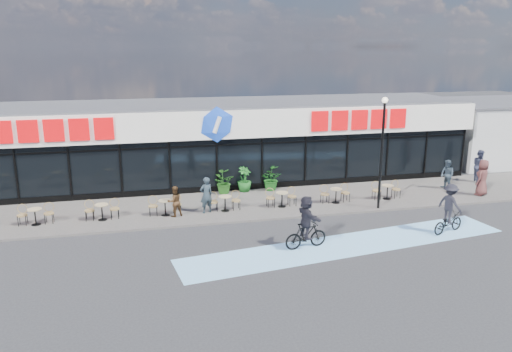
# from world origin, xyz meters

# --- Properties ---
(ground) EXTENTS (120.00, 120.00, 0.00)m
(ground) POSITION_xyz_m (0.00, 0.00, 0.00)
(ground) COLOR #28282B
(ground) RESTS_ON ground
(sidewalk) EXTENTS (44.00, 5.00, 0.10)m
(sidewalk) POSITION_xyz_m (0.00, 4.50, 0.05)
(sidewalk) COLOR #58534E
(sidewalk) RESTS_ON ground
(bike_lane) EXTENTS (14.17, 4.13, 0.01)m
(bike_lane) POSITION_xyz_m (4.00, -1.50, 0.01)
(bike_lane) COLOR #7FBFF1
(bike_lane) RESTS_ON ground
(building) EXTENTS (30.60, 6.57, 4.75)m
(building) POSITION_xyz_m (-0.00, 9.93, 2.34)
(building) COLOR black
(building) RESTS_ON ground
(neighbour_building) EXTENTS (9.20, 7.20, 4.11)m
(neighbour_building) POSITION_xyz_m (20.50, 11.00, 2.06)
(neighbour_building) COLOR beige
(neighbour_building) RESTS_ON ground
(lamp_post) EXTENTS (0.28, 0.28, 5.38)m
(lamp_post) POSITION_xyz_m (7.20, 2.30, 3.28)
(lamp_post) COLOR black
(lamp_post) RESTS_ON sidewalk
(bistro_set_1) EXTENTS (1.54, 0.62, 0.90)m
(bistro_set_1) POSITION_xyz_m (-8.63, 3.66, 0.56)
(bistro_set_1) COLOR tan
(bistro_set_1) RESTS_ON sidewalk
(bistro_set_2) EXTENTS (1.54, 0.62, 0.90)m
(bistro_set_2) POSITION_xyz_m (-5.81, 3.66, 0.56)
(bistro_set_2) COLOR tan
(bistro_set_2) RESTS_ON sidewalk
(bistro_set_3) EXTENTS (1.54, 0.62, 0.90)m
(bistro_set_3) POSITION_xyz_m (-2.98, 3.66, 0.56)
(bistro_set_3) COLOR tan
(bistro_set_3) RESTS_ON sidewalk
(bistro_set_4) EXTENTS (1.54, 0.62, 0.90)m
(bistro_set_4) POSITION_xyz_m (-0.16, 3.66, 0.56)
(bistro_set_4) COLOR tan
(bistro_set_4) RESTS_ON sidewalk
(bistro_set_5) EXTENTS (1.54, 0.62, 0.90)m
(bistro_set_5) POSITION_xyz_m (2.67, 3.66, 0.56)
(bistro_set_5) COLOR tan
(bistro_set_5) RESTS_ON sidewalk
(bistro_set_6) EXTENTS (1.54, 0.62, 0.90)m
(bistro_set_6) POSITION_xyz_m (5.50, 3.66, 0.56)
(bistro_set_6) COLOR tan
(bistro_set_6) RESTS_ON sidewalk
(bistro_set_7) EXTENTS (1.54, 0.62, 0.90)m
(bistro_set_7) POSITION_xyz_m (8.32, 3.66, 0.56)
(bistro_set_7) COLOR tan
(bistro_set_7) RESTS_ON sidewalk
(potted_plant_left) EXTENTS (1.47, 1.46, 1.23)m
(potted_plant_left) POSITION_xyz_m (0.21, 6.51, 0.72)
(potted_plant_left) COLOR #215819
(potted_plant_left) RESTS_ON sidewalk
(potted_plant_mid) EXTENTS (1.04, 1.04, 1.35)m
(potted_plant_mid) POSITION_xyz_m (1.43, 6.65, 0.77)
(potted_plant_mid) COLOR #18541B
(potted_plant_mid) RESTS_ON sidewalk
(potted_plant_right) EXTENTS (1.27, 1.38, 1.28)m
(potted_plant_right) POSITION_xyz_m (2.84, 6.58, 0.74)
(potted_plant_right) COLOR #185518
(potted_plant_right) RESTS_ON sidewalk
(patron_left) EXTENTS (0.73, 0.59, 1.74)m
(patron_left) POSITION_xyz_m (-1.06, 3.53, 0.97)
(patron_left) COLOR #27343C
(patron_left) RESTS_ON sidewalk
(patron_right) EXTENTS (0.85, 0.76, 1.45)m
(patron_right) POSITION_xyz_m (-2.55, 3.33, 0.82)
(patron_right) COLOR #452D18
(patron_right) RESTS_ON sidewalk
(pedestrian_a) EXTENTS (0.74, 0.88, 1.64)m
(pedestrian_a) POSITION_xyz_m (12.39, 4.53, 0.92)
(pedestrian_a) COLOR #32424F
(pedestrian_a) RESTS_ON sidewalk
(pedestrian_b) EXTENTS (0.88, 1.04, 1.87)m
(pedestrian_b) POSITION_xyz_m (15.19, 5.57, 1.04)
(pedestrian_b) COLOR #32364E
(pedestrian_b) RESTS_ON sidewalk
(pedestrian_c) EXTENTS (1.12, 1.00, 1.92)m
(pedestrian_c) POSITION_xyz_m (13.52, 3.08, 1.06)
(pedestrian_c) COLOR #572F2C
(pedestrian_c) RESTS_ON sidewalk
(cyclist_a) EXTENTS (1.83, 1.65, 2.16)m
(cyclist_a) POSITION_xyz_m (2.21, -1.43, 0.99)
(cyclist_a) COLOR black
(cyclist_a) RESTS_ON ground
(cyclist_b) EXTENTS (1.86, 1.26, 2.17)m
(cyclist_b) POSITION_xyz_m (8.68, -1.19, 0.93)
(cyclist_b) COLOR black
(cyclist_b) RESTS_ON ground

